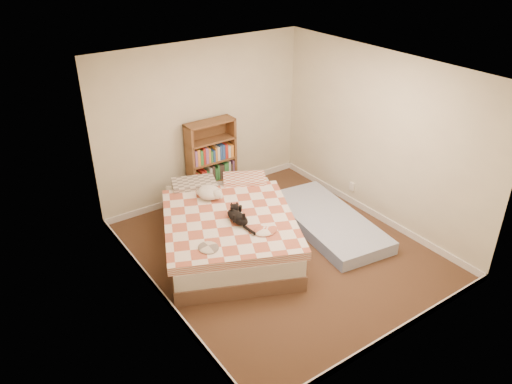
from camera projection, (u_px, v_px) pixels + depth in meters
room at (281, 173)px, 6.27m from camera, size 3.51×4.01×2.51m
bed at (227, 227)px, 6.84m from camera, size 2.39×2.74×0.61m
bookshelf at (211, 169)px, 7.94m from camera, size 0.79×0.26×1.32m
floor_mattress at (327, 221)px, 7.34m from camera, size 1.19×2.14×0.18m
black_cat at (236, 216)px, 6.45m from camera, size 0.33×0.68×0.15m
white_dog at (210, 192)px, 6.98m from camera, size 0.43×0.45×0.17m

